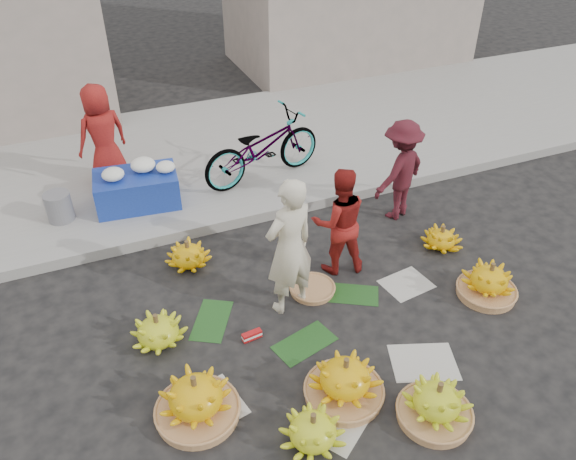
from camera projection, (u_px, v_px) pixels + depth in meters
name	position (u px, v px, depth m)	size (l,w,h in m)	color
ground	(305.00, 328.00, 6.05)	(80.00, 80.00, 0.00)	black
curb	(240.00, 218.00, 7.66)	(40.00, 0.25, 0.15)	gray
sidewalk	(199.00, 153.00, 9.26)	(40.00, 4.00, 0.12)	gray
newspaper_scatter	(339.00, 382.00, 5.44)	(3.20, 1.80, 0.00)	beige
banana_leaves	(290.00, 318.00, 6.16)	(2.00, 1.00, 0.00)	#174416
banana_bunch_0	(196.00, 399.00, 5.01)	(0.89, 0.89, 0.51)	#A77246
banana_bunch_1	(313.00, 430.00, 4.83)	(0.71, 0.71, 0.36)	#A3BF1B
banana_bunch_2	(345.00, 380.00, 5.19)	(0.85, 0.85, 0.50)	#A77246
banana_bunch_3	(436.00, 403.00, 5.00)	(0.67, 0.67, 0.46)	#A77246
banana_bunch_4	(489.00, 282.00, 6.37)	(0.70, 0.70, 0.46)	#A77246
banana_bunch_5	(441.00, 238.00, 7.17)	(0.60, 0.60, 0.32)	yellow
banana_bunch_6	(158.00, 330.00, 5.79)	(0.60, 0.60, 0.37)	#A3BF1B
banana_bunch_7	(188.00, 254.00, 6.86)	(0.64, 0.64, 0.35)	yellow
basket_spare	(312.00, 289.00, 6.52)	(0.51, 0.51, 0.06)	#A77246
incense_stack	(252.00, 335.00, 5.89)	(0.21, 0.07, 0.09)	red
vendor_cream	(290.00, 247.00, 5.87)	(0.60, 0.39, 1.63)	beige
vendor_red	(339.00, 222.00, 6.51)	(0.66, 0.51, 1.36)	#A31F19
man_striped	(400.00, 170.00, 7.46)	(0.91, 0.52, 1.41)	maroon
flower_table	(137.00, 187.00, 7.73)	(1.18, 0.81, 0.65)	navy
grey_bucket	(59.00, 207.00, 7.44)	(0.34, 0.34, 0.39)	slate
flower_vendor	(102.00, 135.00, 7.97)	(0.73, 0.47, 1.49)	#A31F19
bicycle	(262.00, 147.00, 8.18)	(1.93, 0.67, 1.01)	gray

